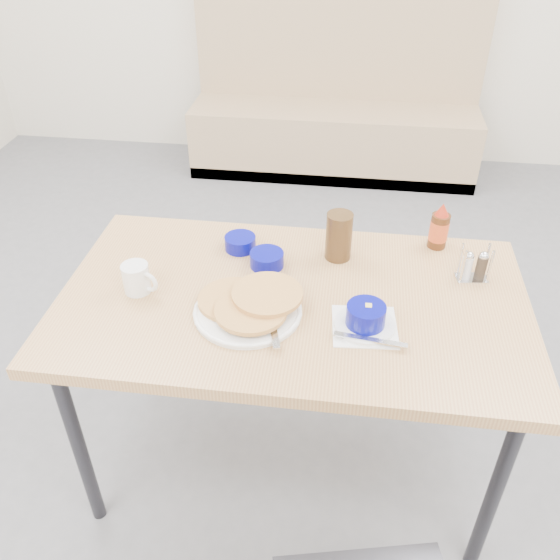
# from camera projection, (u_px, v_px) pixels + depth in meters

# --- Properties ---
(ground) EXTENTS (6.00, 6.00, 0.00)m
(ground) POSITION_uv_depth(u_px,v_px,m) (282.00, 517.00, 2.02)
(ground) COLOR slate
(ground) RESTS_ON ground
(booth_bench) EXTENTS (1.90, 0.56, 1.22)m
(booth_bench) POSITION_uv_depth(u_px,v_px,m) (335.00, 118.00, 4.04)
(booth_bench) COLOR tan
(booth_bench) RESTS_ON ground
(dining_table) EXTENTS (1.40, 0.80, 0.76)m
(dining_table) POSITION_uv_depth(u_px,v_px,m) (293.00, 313.00, 1.81)
(dining_table) COLOR tan
(dining_table) RESTS_ON ground
(pancake_plate) EXTENTS (0.31, 0.31, 0.06)m
(pancake_plate) POSITION_uv_depth(u_px,v_px,m) (249.00, 306.00, 1.70)
(pancake_plate) COLOR white
(pancake_plate) RESTS_ON dining_table
(coffee_mug) EXTENTS (0.12, 0.08, 0.09)m
(coffee_mug) POSITION_uv_depth(u_px,v_px,m) (137.00, 278.00, 1.77)
(coffee_mug) COLOR white
(coffee_mug) RESTS_ON dining_table
(grits_setting) EXTENTS (0.21, 0.19, 0.08)m
(grits_setting) POSITION_uv_depth(u_px,v_px,m) (366.00, 319.00, 1.64)
(grits_setting) COLOR white
(grits_setting) RESTS_ON dining_table
(creamer_bowl) EXTENTS (0.11, 0.11, 0.05)m
(creamer_bowl) POSITION_uv_depth(u_px,v_px,m) (267.00, 259.00, 1.89)
(creamer_bowl) COLOR #050880
(creamer_bowl) RESTS_ON dining_table
(butter_bowl) EXTENTS (0.10, 0.10, 0.05)m
(butter_bowl) POSITION_uv_depth(u_px,v_px,m) (240.00, 243.00, 1.97)
(butter_bowl) COLOR #050880
(butter_bowl) RESTS_ON dining_table
(amber_tumbler) EXTENTS (0.09, 0.09, 0.16)m
(amber_tumbler) POSITION_uv_depth(u_px,v_px,m) (339.00, 236.00, 1.90)
(amber_tumbler) COLOR #402A14
(amber_tumbler) RESTS_ON dining_table
(condiment_caddy) EXTENTS (0.10, 0.07, 0.12)m
(condiment_caddy) POSITION_uv_depth(u_px,v_px,m) (474.00, 268.00, 1.82)
(condiment_caddy) COLOR silver
(condiment_caddy) RESTS_ON dining_table
(syrup_bottle) EXTENTS (0.06, 0.06, 0.16)m
(syrup_bottle) POSITION_uv_depth(u_px,v_px,m) (439.00, 228.00, 1.95)
(syrup_bottle) COLOR #47230F
(syrup_bottle) RESTS_ON dining_table
(sugar_wrapper) EXTENTS (0.04, 0.03, 0.00)m
(sugar_wrapper) POSITION_uv_depth(u_px,v_px,m) (252.00, 318.00, 1.69)
(sugar_wrapper) COLOR #DA5748
(sugar_wrapper) RESTS_ON dining_table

